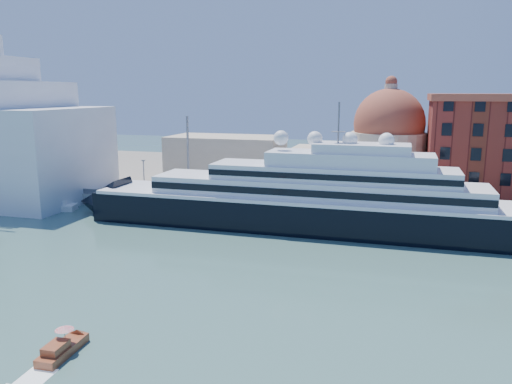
% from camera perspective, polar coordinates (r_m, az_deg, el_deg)
% --- Properties ---
extents(ground, '(400.00, 400.00, 0.00)m').
position_cam_1_polar(ground, '(76.80, -3.80, -8.18)').
color(ground, '#345A55').
rests_on(ground, ground).
extents(quay, '(180.00, 10.00, 2.50)m').
position_cam_1_polar(quay, '(107.74, 2.38, -1.72)').
color(quay, gray).
rests_on(quay, ground).
extents(land, '(260.00, 72.00, 2.00)m').
position_cam_1_polar(land, '(147.16, 6.22, 1.68)').
color(land, slate).
rests_on(land, ground).
extents(quay_fence, '(180.00, 0.10, 1.20)m').
position_cam_1_polar(quay_fence, '(103.07, 1.79, -1.27)').
color(quay_fence, slate).
rests_on(quay_fence, quay).
extents(superyacht, '(93.52, 12.97, 27.95)m').
position_cam_1_polar(superyacht, '(95.36, 3.80, -1.27)').
color(superyacht, black).
rests_on(superyacht, ground).
extents(service_barge, '(11.60, 6.59, 2.48)m').
position_cam_1_polar(service_barge, '(118.78, -22.34, -1.61)').
color(service_barge, white).
rests_on(service_barge, ground).
extents(water_taxi, '(2.39, 6.34, 2.96)m').
position_cam_1_polar(water_taxi, '(55.32, -21.33, -16.32)').
color(water_taxi, brown).
rests_on(water_taxi, ground).
extents(church, '(66.00, 18.00, 25.50)m').
position_cam_1_polar(church, '(127.84, 7.78, 4.66)').
color(church, beige).
rests_on(church, land).
extents(lamp_posts, '(120.80, 2.40, 18.00)m').
position_cam_1_polar(lamp_posts, '(108.19, -4.34, 2.94)').
color(lamp_posts, slate).
rests_on(lamp_posts, quay).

